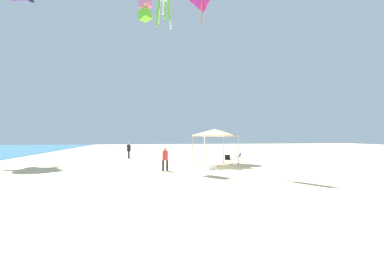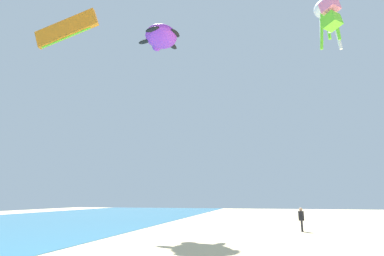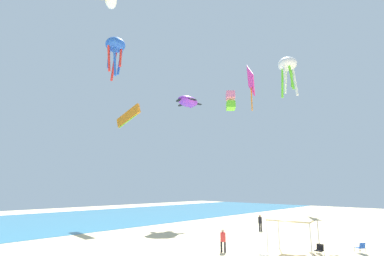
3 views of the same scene
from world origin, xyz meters
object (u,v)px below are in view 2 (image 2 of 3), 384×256
at_px(kite_parafoil_orange, 66,29).
at_px(kite_turtle_purple, 161,37).
at_px(person_beachcomber, 301,217).
at_px(kite_box_pink, 331,14).
at_px(kite_octopus_white, 327,11).

bearing_deg(kite_parafoil_orange, kite_turtle_purple, -128.81).
relative_size(person_beachcomber, kite_box_pink, 0.92).
relative_size(kite_parafoil_orange, kite_octopus_white, 1.02).
bearing_deg(kite_octopus_white, kite_box_pink, -3.73).
xyz_separation_m(kite_parafoil_orange, kite_box_pink, (-0.20, -18.78, -1.82)).
height_order(kite_parafoil_orange, kite_octopus_white, kite_octopus_white).
xyz_separation_m(kite_parafoil_orange, kite_octopus_white, (9.21, -20.88, 4.40)).
bearing_deg(kite_turtle_purple, kite_parafoil_orange, 115.95).
xyz_separation_m(kite_parafoil_orange, kite_turtle_purple, (7.62, -4.96, 2.93)).
height_order(person_beachcomber, kite_parafoil_orange, kite_parafoil_orange).
distance_m(kite_octopus_white, kite_turtle_purple, 16.07).
bearing_deg(person_beachcomber, kite_turtle_purple, 95.27).
xyz_separation_m(kite_box_pink, kite_octopus_white, (9.41, -2.10, 6.22)).
bearing_deg(kite_octopus_white, person_beachcomber, -58.03).
distance_m(kite_parafoil_orange, kite_octopus_white, 23.24).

